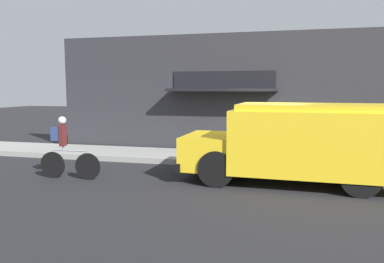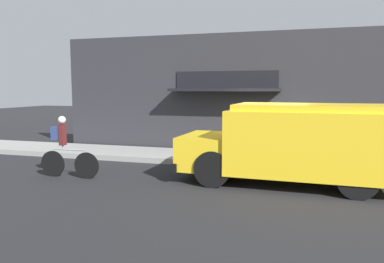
{
  "view_description": "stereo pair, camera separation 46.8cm",
  "coord_description": "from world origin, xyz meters",
  "views": [
    {
      "loc": [
        0.66,
        -11.08,
        2.37
      ],
      "look_at": [
        -2.1,
        -0.2,
        1.1
      ],
      "focal_mm": 35.0,
      "sensor_mm": 36.0,
      "label": 1
    },
    {
      "loc": [
        1.11,
        -10.95,
        2.37
      ],
      "look_at": [
        -2.1,
        -0.2,
        1.1
      ],
      "focal_mm": 35.0,
      "sensor_mm": 36.0,
      "label": 2
    }
  ],
  "objects": [
    {
      "name": "school_bus",
      "position": [
        0.95,
        -1.42,
        1.06
      ],
      "size": [
        5.32,
        2.67,
        2.01
      ],
      "rotation": [
        0.0,
        0.0,
        -0.03
      ],
      "color": "yellow",
      "rests_on": "ground_plane"
    },
    {
      "name": "cyclist",
      "position": [
        -5.0,
        -2.42,
        0.79
      ],
      "size": [
        1.73,
        0.21,
        1.66
      ],
      "rotation": [
        0.0,
        0.0,
        0.04
      ],
      "color": "black",
      "rests_on": "ground_plane"
    },
    {
      "name": "sidewalk",
      "position": [
        0.0,
        1.06,
        0.09
      ],
      "size": [
        28.0,
        2.11,
        0.18
      ],
      "color": "#999993",
      "rests_on": "ground_plane"
    },
    {
      "name": "ground_plane",
      "position": [
        0.0,
        0.0,
        0.0
      ],
      "size": [
        70.0,
        70.0,
        0.0
      ],
      "primitive_type": "plane",
      "color": "#232326"
    },
    {
      "name": "storefront",
      "position": [
        -0.05,
        2.28,
        2.18
      ],
      "size": [
        15.8,
        0.98,
        4.34
      ],
      "color": "#2D2D33",
      "rests_on": "ground_plane"
    }
  ]
}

